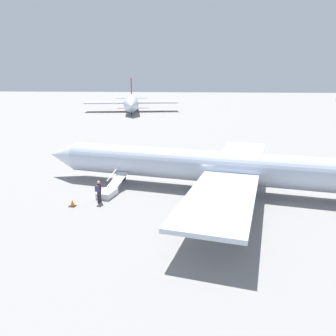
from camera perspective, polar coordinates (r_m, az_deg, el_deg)
name	(u,v)px	position (r m, az deg, el deg)	size (l,w,h in m)	color
ground_plane	(216,190)	(28.34, 8.39, -3.85)	(600.00, 600.00, 0.00)	gray
airplane_main	(229,168)	(27.62, 10.58, 0.08)	(33.46, 25.74, 6.97)	silver
airplane_far_right	(131,102)	(106.60, -6.39, 11.43)	(29.89, 39.32, 10.58)	silver
boarding_stairs	(109,191)	(27.17, -10.17, -3.90)	(1.58, 4.12, 1.72)	silver
passenger	(99,190)	(25.42, -11.97, -3.80)	(0.37, 0.56, 1.74)	#23232D
traffic_cone_near_stairs	(72,203)	(25.43, -16.31, -5.91)	(0.47, 0.47, 0.52)	black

